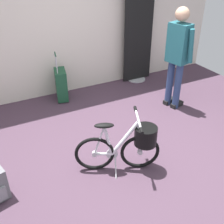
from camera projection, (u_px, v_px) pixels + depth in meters
ground_plane at (127, 157)px, 3.50m from camera, size 6.15×6.15×0.00m
back_wall at (62, 7)px, 4.43m from camera, size 6.15×0.10×2.94m
floor_banner_stand at (138, 38)px, 5.13m from camera, size 0.60×0.36×1.88m
folding_bike_foreground at (129, 144)px, 3.15m from camera, size 0.93×0.56×0.71m
visitor_near_wall at (178, 54)px, 4.19m from camera, size 0.33×0.52×1.59m
rolling_suitcase at (61, 84)px, 4.70m from camera, size 0.25×0.39×0.83m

